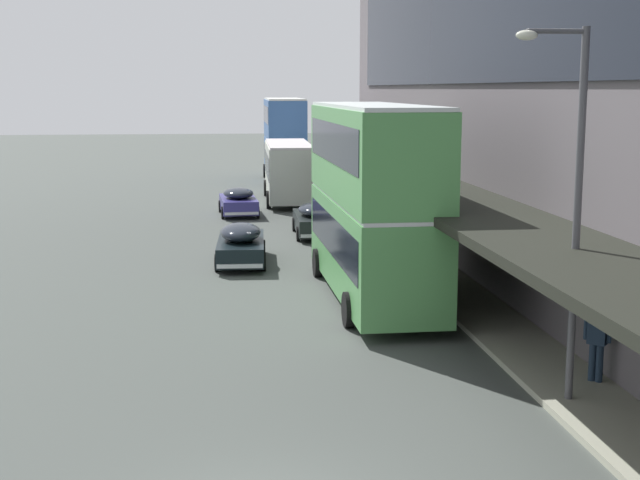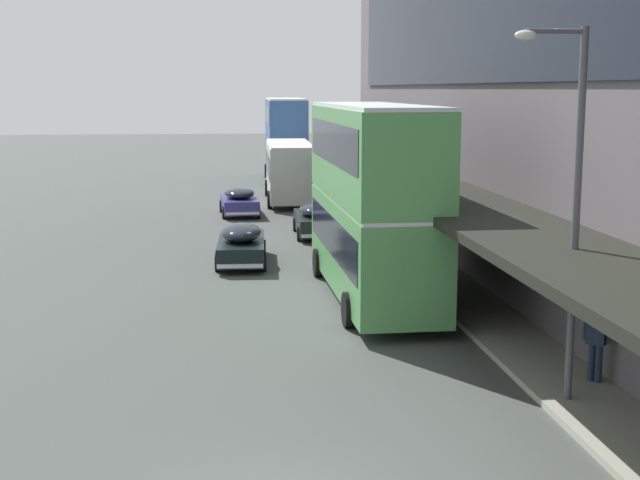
# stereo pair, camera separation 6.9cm
# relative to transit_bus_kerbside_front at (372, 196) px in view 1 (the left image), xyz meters

# --- Properties ---
(transit_bus_kerbside_front) EXTENTS (2.85, 10.57, 6.09)m
(transit_bus_kerbside_front) POSITION_rel_transit_bus_kerbside_front_xyz_m (0.00, 0.00, 0.00)
(transit_bus_kerbside_front) COLOR #509650
(transit_bus_kerbside_front) RESTS_ON ground
(transit_bus_kerbside_rear) EXTENTS (2.99, 9.61, 5.89)m
(transit_bus_kerbside_rear) POSITION_rel_transit_bus_kerbside_front_xyz_m (0.18, 36.26, -0.10)
(transit_bus_kerbside_rear) COLOR #365F9D
(transit_bus_kerbside_rear) RESTS_ON ground
(transit_bus_kerbside_far) EXTENTS (2.99, 9.33, 3.46)m
(transit_bus_kerbside_far) POSITION_rel_transit_bus_kerbside_front_xyz_m (-0.51, 24.68, -1.31)
(transit_bus_kerbside_far) COLOR beige
(transit_bus_kerbside_far) RESTS_ON ground
(sedan_trailing_mid) EXTENTS (2.04, 5.04, 1.56)m
(sedan_trailing_mid) POSITION_rel_transit_bus_kerbside_front_xyz_m (-3.89, 6.27, -2.52)
(sedan_trailing_mid) COLOR black
(sedan_trailing_mid) RESTS_ON ground
(sedan_second_near) EXTENTS (2.07, 4.36, 1.45)m
(sedan_second_near) POSITION_rel_transit_bus_kerbside_front_xyz_m (-3.60, 19.44, -2.56)
(sedan_second_near) COLOR navy
(sedan_second_near) RESTS_ON ground
(sedan_lead_mid) EXTENTS (1.89, 4.72, 1.51)m
(sedan_lead_mid) POSITION_rel_transit_bus_kerbside_front_xyz_m (-0.40, 12.36, -2.54)
(sedan_lead_mid) COLOR black
(sedan_lead_mid) RESTS_ON ground
(pedestrian_at_kerb) EXTENTS (0.49, 0.44, 1.86)m
(pedestrian_at_kerb) POSITION_rel_transit_bus_kerbside_front_xyz_m (3.45, -8.94, -2.11)
(pedestrian_at_kerb) COLOR #1D2D40
(pedestrian_at_kerb) RESTS_ON sidewalk_kerb
(street_lamp) EXTENTS (1.50, 0.28, 7.61)m
(street_lamp) POSITION_rel_transit_bus_kerbside_front_xyz_m (2.26, -9.95, 1.25)
(street_lamp) COLOR #4C4C51
(street_lamp) RESTS_ON sidewalk_kerb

